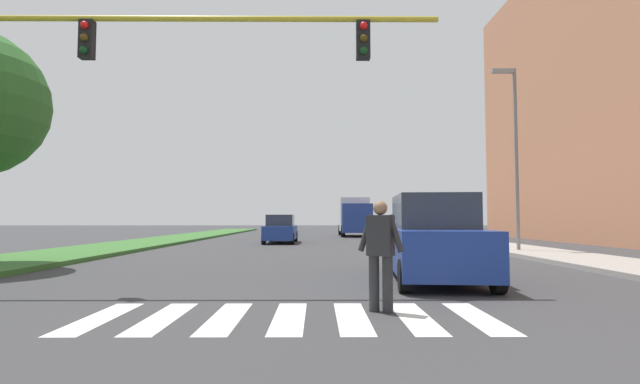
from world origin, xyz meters
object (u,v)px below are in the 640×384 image
at_px(suv_crossing, 434,240).
at_px(truck_box_delivery, 354,216).
at_px(traffic_light_gantry, 89,72).
at_px(street_lamp_right, 514,142).
at_px(pedestrian_performer, 381,250).
at_px(sedan_midblock, 281,230).
at_px(sedan_far_horizon, 279,224).
at_px(sedan_distant, 276,225).

xyz_separation_m(suv_crossing, truck_box_delivery, (0.32, 27.04, 0.70)).
bearing_deg(traffic_light_gantry, street_lamp_right, 36.74).
bearing_deg(pedestrian_performer, street_lamp_right, 58.85).
bearing_deg(traffic_light_gantry, sedan_midblock, 81.83).
bearing_deg(sedan_far_horizon, truck_box_delivery, -62.71).
bearing_deg(street_lamp_right, traffic_light_gantry, -143.26).
distance_m(street_lamp_right, sedan_far_horizon, 35.54).
height_order(sedan_midblock, sedan_distant, sedan_distant).
bearing_deg(sedan_far_horizon, traffic_light_gantry, -90.51).
xyz_separation_m(traffic_light_gantry, sedan_midblock, (2.55, 17.79, -3.66)).
relative_size(street_lamp_right, sedan_midblock, 1.65).
distance_m(street_lamp_right, sedan_distant, 26.69).
bearing_deg(sedan_midblock, pedestrian_performer, -81.22).
bearing_deg(suv_crossing, truck_box_delivery, 89.31).
bearing_deg(sedan_far_horizon, pedestrian_performer, -83.30).
distance_m(suv_crossing, sedan_midblock, 17.10).
bearing_deg(sedan_distant, street_lamp_right, -63.35).
relative_size(pedestrian_performer, truck_box_delivery, 0.27).
relative_size(sedan_far_horizon, truck_box_delivery, 0.72).
bearing_deg(sedan_distant, suv_crossing, -78.55).
bearing_deg(suv_crossing, street_lamp_right, 56.46).
bearing_deg(traffic_light_gantry, sedan_far_horizon, 89.49).
bearing_deg(truck_box_delivery, suv_crossing, -90.69).
xyz_separation_m(sedan_midblock, truck_box_delivery, (5.15, 10.64, 0.87)).
xyz_separation_m(pedestrian_performer, sedan_distant, (-4.70, 35.44, -0.13)).
bearing_deg(truck_box_delivery, sedan_midblock, -115.85).
distance_m(pedestrian_performer, sedan_far_horizon, 45.22).
distance_m(pedestrian_performer, sedan_midblock, 20.30).
xyz_separation_m(street_lamp_right, truck_box_delivery, (-5.09, 18.87, -2.96)).
height_order(suv_crossing, sedan_far_horizon, suv_crossing).
bearing_deg(street_lamp_right, sedan_far_horizon, 110.58).
bearing_deg(sedan_midblock, sedan_far_horizon, 95.01).
relative_size(street_lamp_right, sedan_far_horizon, 1.69).
relative_size(street_lamp_right, sedan_distant, 1.79).
bearing_deg(suv_crossing, traffic_light_gantry, -169.37).
bearing_deg(pedestrian_performer, traffic_light_gantry, 158.10).
xyz_separation_m(street_lamp_right, sedan_distant, (-11.85, 23.61, -3.79)).
distance_m(pedestrian_performer, truck_box_delivery, 30.77).
height_order(street_lamp_right, truck_box_delivery, street_lamp_right).
bearing_deg(sedan_distant, pedestrian_performer, -82.44).
bearing_deg(street_lamp_right, truck_box_delivery, 105.10).
bearing_deg(truck_box_delivery, traffic_light_gantry, -105.17).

